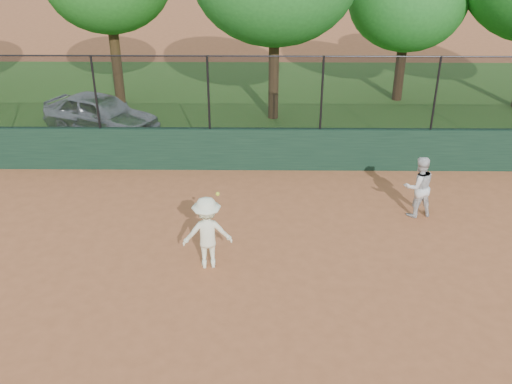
{
  "coord_description": "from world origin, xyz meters",
  "views": [
    {
      "loc": [
        0.92,
        -8.6,
        6.69
      ],
      "look_at": [
        0.8,
        2.2,
        1.2
      ],
      "focal_mm": 40.0,
      "sensor_mm": 36.0,
      "label": 1
    }
  ],
  "objects_px": {
    "player_second": "(418,187)",
    "player_main": "(207,233)",
    "parked_car": "(101,114)",
    "tree_3": "(408,0)"
  },
  "relations": [
    {
      "from": "player_second",
      "to": "player_main",
      "type": "height_order",
      "value": "player_main"
    },
    {
      "from": "parked_car",
      "to": "player_second",
      "type": "xyz_separation_m",
      "value": [
        8.84,
        -5.33,
        0.09
      ]
    },
    {
      "from": "parked_car",
      "to": "tree_3",
      "type": "xyz_separation_m",
      "value": [
        10.28,
        3.65,
        2.98
      ]
    },
    {
      "from": "player_main",
      "to": "tree_3",
      "type": "relative_size",
      "value": 0.32
    },
    {
      "from": "player_second",
      "to": "parked_car",
      "type": "bearing_deg",
      "value": -43.36
    },
    {
      "from": "player_second",
      "to": "tree_3",
      "type": "height_order",
      "value": "tree_3"
    },
    {
      "from": "player_second",
      "to": "player_main",
      "type": "xyz_separation_m",
      "value": [
        -4.77,
        -2.19,
        0.03
      ]
    },
    {
      "from": "player_second",
      "to": "tree_3",
      "type": "distance_m",
      "value": 9.55
    },
    {
      "from": "parked_car",
      "to": "player_second",
      "type": "distance_m",
      "value": 10.32
    },
    {
      "from": "parked_car",
      "to": "tree_3",
      "type": "height_order",
      "value": "tree_3"
    }
  ]
}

